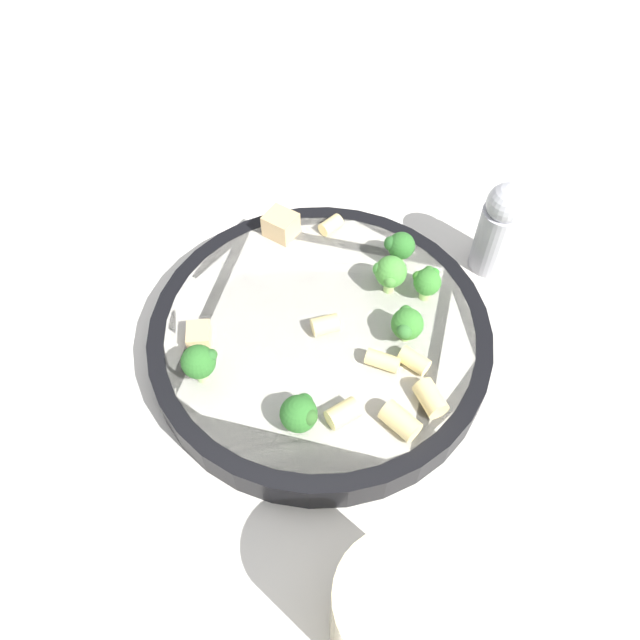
# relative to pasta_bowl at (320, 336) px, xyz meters

# --- Properties ---
(ground_plane) EXTENTS (2.00, 2.00, 0.00)m
(ground_plane) POSITION_rel_pasta_bowl_xyz_m (0.00, 0.00, -0.02)
(ground_plane) COLOR beige
(pasta_bowl) EXTENTS (0.29, 0.29, 0.03)m
(pasta_bowl) POSITION_rel_pasta_bowl_xyz_m (0.00, 0.00, 0.00)
(pasta_bowl) COLOR black
(pasta_bowl) RESTS_ON ground_plane
(broccoli_floret_0) EXTENTS (0.03, 0.03, 0.03)m
(broccoli_floret_0) POSITION_rel_pasta_bowl_xyz_m (0.08, 0.04, 0.03)
(broccoli_floret_0) COLOR #84AD60
(broccoli_floret_0) RESTS_ON pasta_bowl
(broccoli_floret_1) EXTENTS (0.03, 0.03, 0.03)m
(broccoli_floret_1) POSITION_rel_pasta_bowl_xyz_m (-0.03, 0.06, 0.03)
(broccoli_floret_1) COLOR #93B766
(broccoli_floret_1) RESTS_ON pasta_bowl
(broccoli_floret_2) EXTENTS (0.02, 0.03, 0.04)m
(broccoli_floret_2) POSITION_rel_pasta_bowl_xyz_m (-0.10, 0.01, 0.03)
(broccoli_floret_2) COLOR #93B766
(broccoli_floret_2) RESTS_ON pasta_bowl
(broccoli_floret_3) EXTENTS (0.03, 0.03, 0.04)m
(broccoli_floret_3) POSITION_rel_pasta_bowl_xyz_m (0.09, -0.04, 0.04)
(broccoli_floret_3) COLOR #9EC175
(broccoli_floret_3) RESTS_ON pasta_bowl
(broccoli_floret_4) EXTENTS (0.03, 0.02, 0.03)m
(broccoli_floret_4) POSITION_rel_pasta_bowl_xyz_m (-0.08, 0.05, 0.03)
(broccoli_floret_4) COLOR #93B766
(broccoli_floret_4) RESTS_ON pasta_bowl
(broccoli_floret_5) EXTENTS (0.03, 0.03, 0.04)m
(broccoli_floret_5) POSITION_rel_pasta_bowl_xyz_m (-0.07, 0.02, 0.04)
(broccoli_floret_5) COLOR #93B766
(broccoli_floret_5) RESTS_ON pasta_bowl
(rigatoni_0) EXTENTS (0.03, 0.03, 0.02)m
(rigatoni_0) POSITION_rel_pasta_bowl_xyz_m (0.00, 0.01, 0.02)
(rigatoni_0) COLOR #E0C67F
(rigatoni_0) RESTS_ON pasta_bowl
(rigatoni_1) EXTENTS (0.02, 0.03, 0.02)m
(rigatoni_1) POSITION_rel_pasta_bowl_xyz_m (0.04, 0.10, 0.02)
(rigatoni_1) COLOR #E0C67F
(rigatoni_1) RESTS_ON pasta_bowl
(rigatoni_2) EXTENTS (0.01, 0.02, 0.01)m
(rigatoni_2) POSITION_rel_pasta_bowl_xyz_m (-0.01, 0.08, 0.02)
(rigatoni_2) COLOR #E0C67F
(rigatoni_2) RESTS_ON pasta_bowl
(rigatoni_3) EXTENTS (0.03, 0.03, 0.02)m
(rigatoni_3) POSITION_rel_pasta_bowl_xyz_m (0.01, 0.11, 0.02)
(rigatoni_3) COLOR #E0C67F
(rigatoni_3) RESTS_ON pasta_bowl
(rigatoni_4) EXTENTS (0.02, 0.02, 0.01)m
(rigatoni_4) POSITION_rel_pasta_bowl_xyz_m (-0.10, -0.06, 0.02)
(rigatoni_4) COLOR #E0C67F
(rigatoni_4) RESTS_ON pasta_bowl
(rigatoni_5) EXTENTS (0.02, 0.03, 0.01)m
(rigatoni_5) POSITION_rel_pasta_bowl_xyz_m (-0.00, 0.06, 0.02)
(rigatoni_5) COLOR #E0C67F
(rigatoni_5) RESTS_ON pasta_bowl
(rigatoni_6) EXTENTS (0.03, 0.02, 0.02)m
(rigatoni_6) POSITION_rel_pasta_bowl_xyz_m (0.06, 0.06, 0.02)
(rigatoni_6) COLOR #E0C67F
(rigatoni_6) RESTS_ON pasta_bowl
(chicken_chunk_0) EXTENTS (0.03, 0.03, 0.02)m
(chicken_chunk_0) POSITION_rel_pasta_bowl_xyz_m (-0.06, -0.09, 0.02)
(chicken_chunk_0) COLOR tan
(chicken_chunk_0) RESTS_ON pasta_bowl
(chicken_chunk_1) EXTENTS (0.03, 0.03, 0.02)m
(chicken_chunk_1) POSITION_rel_pasta_bowl_xyz_m (0.07, -0.07, 0.02)
(chicken_chunk_1) COLOR tan
(chicken_chunk_1) RESTS_ON pasta_bowl
(drinking_glass) EXTENTS (0.08, 0.08, 0.09)m
(drinking_glass) POSITION_rel_pasta_bowl_xyz_m (0.15, 0.17, 0.02)
(drinking_glass) COLOR beige
(drinking_glass) RESTS_ON ground_plane
(pepper_shaker) EXTENTS (0.04, 0.04, 0.10)m
(pepper_shaker) POSITION_rel_pasta_bowl_xyz_m (-0.17, 0.07, 0.03)
(pepper_shaker) COLOR #B2B2B7
(pepper_shaker) RESTS_ON ground_plane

